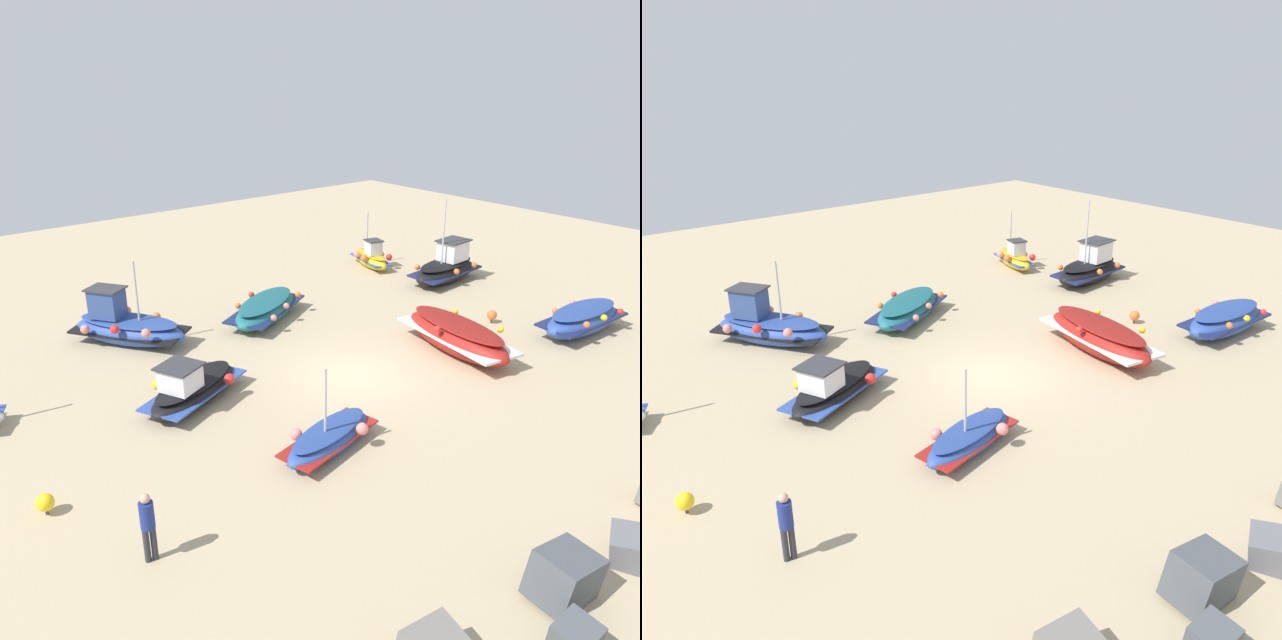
{
  "view_description": "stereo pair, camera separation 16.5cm",
  "coord_description": "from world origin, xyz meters",
  "views": [
    {
      "loc": [
        13.95,
        14.73,
        10.2
      ],
      "look_at": [
        -0.98,
        -3.06,
        0.9
      ],
      "focal_mm": 36.13,
      "sensor_mm": 36.0,
      "label": 1
    },
    {
      "loc": [
        13.83,
        14.83,
        10.2
      ],
      "look_at": [
        -0.98,
        -3.06,
        0.9
      ],
      "focal_mm": 36.13,
      "sensor_mm": 36.0,
      "label": 2
    }
  ],
  "objects": [
    {
      "name": "fishing_boat_8",
      "position": [
        -9.43,
        -8.88,
        0.54
      ],
      "size": [
        1.91,
        3.18,
        2.92
      ],
      "rotation": [
        0.0,
        0.0,
        1.29
      ],
      "color": "gold",
      "rests_on": "ground_plane"
    },
    {
      "name": "fishing_boat_2",
      "position": [
        5.3,
        -1.94,
        0.52
      ],
      "size": [
        4.22,
        2.99,
        1.56
      ],
      "rotation": [
        0.0,
        0.0,
        0.42
      ],
      "color": "black",
      "rests_on": "ground_plane"
    },
    {
      "name": "fishing_boat_7",
      "position": [
        4.86,
        -7.77,
        0.69
      ],
      "size": [
        3.96,
        4.86,
        3.44
      ],
      "rotation": [
        0.0,
        0.0,
        5.29
      ],
      "color": "#2D4C9E",
      "rests_on": "ground_plane"
    },
    {
      "name": "ground_plane",
      "position": [
        0.0,
        0.0,
        0.0
      ],
      "size": [
        57.45,
        57.45,
        0.0
      ],
      "primitive_type": "plane",
      "color": "tan"
    },
    {
      "name": "fishing_boat_3",
      "position": [
        -0.67,
        -6.28,
        0.51
      ],
      "size": [
        4.77,
        3.71,
        1.0
      ],
      "rotation": [
        0.0,
        0.0,
        0.5
      ],
      "color": "#1E6670",
      "rests_on": "ground_plane"
    },
    {
      "name": "mooring_buoy_1",
      "position": [
        10.83,
        0.7,
        0.35
      ],
      "size": [
        0.44,
        0.44,
        0.57
      ],
      "color": "#3F3F42",
      "rests_on": "ground_plane"
    },
    {
      "name": "fishing_boat_0",
      "position": [
        -10.59,
        -4.71,
        0.72
      ],
      "size": [
        4.44,
        2.14,
        4.26
      ],
      "rotation": [
        0.0,
        0.0,
        3.23
      ],
      "color": "black",
      "rests_on": "ground_plane"
    },
    {
      "name": "fishing_boat_1",
      "position": [
        3.75,
        2.97,
        0.39
      ],
      "size": [
        3.61,
        1.86,
        2.64
      ],
      "rotation": [
        0.0,
        0.0,
        3.36
      ],
      "color": "#2D4C9E",
      "rests_on": "ground_plane"
    },
    {
      "name": "fishing_boat_4",
      "position": [
        -4.28,
        1.01,
        0.66
      ],
      "size": [
        2.64,
        5.43,
        1.28
      ],
      "rotation": [
        0.0,
        0.0,
        1.4
      ],
      "color": "maroon",
      "rests_on": "ground_plane"
    },
    {
      "name": "mooring_buoy_0",
      "position": [
        -7.74,
        0.12,
        0.35
      ],
      "size": [
        0.42,
        0.42,
        0.57
      ],
      "color": "#3F3F42",
      "rests_on": "ground_plane"
    },
    {
      "name": "fishing_boat_6",
      "position": [
        -9.63,
        3.1,
        0.6
      ],
      "size": [
        4.48,
        2.06,
        1.17
      ],
      "rotation": [
        0.0,
        0.0,
        6.25
      ],
      "color": "#2D4C9E",
      "rests_on": "ground_plane"
    },
    {
      "name": "person_walking",
      "position": [
        9.58,
        3.75,
        1.01
      ],
      "size": [
        0.32,
        0.32,
        1.74
      ],
      "rotation": [
        0.0,
        0.0,
        4.5
      ],
      "color": "#2D2D38",
      "rests_on": "ground_plane"
    }
  ]
}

